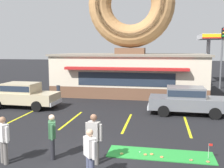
{
  "coord_description": "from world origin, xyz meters",
  "views": [
    {
      "loc": [
        2.55,
        -7.98,
        3.78
      ],
      "look_at": [
        0.07,
        5.0,
        2.0
      ],
      "focal_mm": 42.0,
      "sensor_mm": 36.0,
      "label": 1
    }
  ],
  "objects_px": {
    "car_champagne": "(23,94)",
    "pedestrian_hooded_kid": "(90,153)",
    "pedestrian_leather_jacket_man": "(94,137)",
    "pedestrian_blue_sweater_man": "(3,138)",
    "golf_ball": "(140,152)",
    "traffic_light_pole": "(222,50)",
    "putting_flag_pin": "(210,147)",
    "car_grey": "(187,99)",
    "pedestrian_clipboard_woman": "(52,135)",
    "trash_bin": "(60,91)"
  },
  "relations": [
    {
      "from": "car_champagne",
      "to": "pedestrian_hooded_kid",
      "type": "relative_size",
      "value": 2.98
    },
    {
      "from": "pedestrian_leather_jacket_man",
      "to": "pedestrian_blue_sweater_man",
      "type": "bearing_deg",
      "value": -169.97
    },
    {
      "from": "golf_ball",
      "to": "pedestrian_hooded_kid",
      "type": "bearing_deg",
      "value": -118.34
    },
    {
      "from": "pedestrian_blue_sweater_man",
      "to": "traffic_light_pole",
      "type": "height_order",
      "value": "traffic_light_pole"
    },
    {
      "from": "traffic_light_pole",
      "to": "car_champagne",
      "type": "bearing_deg",
      "value": -142.61
    },
    {
      "from": "pedestrian_hooded_kid",
      "to": "pedestrian_leather_jacket_man",
      "type": "relative_size",
      "value": 0.92
    },
    {
      "from": "putting_flag_pin",
      "to": "pedestrian_leather_jacket_man",
      "type": "relative_size",
      "value": 0.33
    },
    {
      "from": "pedestrian_blue_sweater_man",
      "to": "pedestrian_leather_jacket_man",
      "type": "bearing_deg",
      "value": 10.03
    },
    {
      "from": "car_grey",
      "to": "pedestrian_clipboard_woman",
      "type": "bearing_deg",
      "value": -124.92
    },
    {
      "from": "pedestrian_hooded_kid",
      "to": "traffic_light_pole",
      "type": "xyz_separation_m",
      "value": [
        7.46,
        19.41,
        2.86
      ]
    },
    {
      "from": "car_grey",
      "to": "pedestrian_blue_sweater_man",
      "type": "bearing_deg",
      "value": -129.34
    },
    {
      "from": "car_grey",
      "to": "golf_ball",
      "type": "bearing_deg",
      "value": -109.14
    },
    {
      "from": "car_champagne",
      "to": "pedestrian_hooded_kid",
      "type": "bearing_deg",
      "value": -51.0
    },
    {
      "from": "car_champagne",
      "to": "pedestrian_leather_jacket_man",
      "type": "relative_size",
      "value": 2.73
    },
    {
      "from": "golf_ball",
      "to": "pedestrian_blue_sweater_man",
      "type": "distance_m",
      "value": 4.74
    },
    {
      "from": "putting_flag_pin",
      "to": "pedestrian_blue_sweater_man",
      "type": "relative_size",
      "value": 0.35
    },
    {
      "from": "golf_ball",
      "to": "pedestrian_leather_jacket_man",
      "type": "xyz_separation_m",
      "value": [
        -1.42,
        -1.16,
        0.89
      ]
    },
    {
      "from": "golf_ball",
      "to": "car_grey",
      "type": "bearing_deg",
      "value": 70.86
    },
    {
      "from": "pedestrian_blue_sweater_man",
      "to": "pedestrian_leather_jacket_man",
      "type": "height_order",
      "value": "pedestrian_leather_jacket_man"
    },
    {
      "from": "putting_flag_pin",
      "to": "car_champagne",
      "type": "bearing_deg",
      "value": 149.11
    },
    {
      "from": "pedestrian_blue_sweater_man",
      "to": "golf_ball",
      "type": "bearing_deg",
      "value": 21.09
    },
    {
      "from": "car_grey",
      "to": "traffic_light_pole",
      "type": "height_order",
      "value": "traffic_light_pole"
    },
    {
      "from": "putting_flag_pin",
      "to": "car_grey",
      "type": "bearing_deg",
      "value": 91.84
    },
    {
      "from": "car_champagne",
      "to": "pedestrian_hooded_kid",
      "type": "height_order",
      "value": "car_champagne"
    },
    {
      "from": "pedestrian_leather_jacket_man",
      "to": "trash_bin",
      "type": "xyz_separation_m",
      "value": [
        -5.75,
        11.24,
        -0.44
      ]
    },
    {
      "from": "pedestrian_leather_jacket_man",
      "to": "putting_flag_pin",
      "type": "bearing_deg",
      "value": 15.6
    },
    {
      "from": "car_champagne",
      "to": "pedestrian_blue_sweater_man",
      "type": "relative_size",
      "value": 2.89
    },
    {
      "from": "traffic_light_pole",
      "to": "pedestrian_hooded_kid",
      "type": "bearing_deg",
      "value": -111.04
    },
    {
      "from": "golf_ball",
      "to": "trash_bin",
      "type": "relative_size",
      "value": 0.04
    },
    {
      "from": "putting_flag_pin",
      "to": "car_grey",
      "type": "height_order",
      "value": "car_grey"
    },
    {
      "from": "pedestrian_clipboard_woman",
      "to": "trash_bin",
      "type": "height_order",
      "value": "pedestrian_clipboard_woman"
    },
    {
      "from": "pedestrian_clipboard_woman",
      "to": "trash_bin",
      "type": "relative_size",
      "value": 1.61
    },
    {
      "from": "car_champagne",
      "to": "pedestrian_clipboard_woman",
      "type": "xyz_separation_m",
      "value": [
        5.16,
        -7.2,
        -0.01
      ]
    },
    {
      "from": "car_champagne",
      "to": "pedestrian_clipboard_woman",
      "type": "height_order",
      "value": "car_champagne"
    },
    {
      "from": "car_grey",
      "to": "pedestrian_leather_jacket_man",
      "type": "bearing_deg",
      "value": -115.79
    },
    {
      "from": "trash_bin",
      "to": "traffic_light_pole",
      "type": "height_order",
      "value": "traffic_light_pole"
    },
    {
      "from": "putting_flag_pin",
      "to": "car_grey",
      "type": "distance_m",
      "value": 6.41
    },
    {
      "from": "car_champagne",
      "to": "car_grey",
      "type": "bearing_deg",
      "value": 0.7
    },
    {
      "from": "car_champagne",
      "to": "traffic_light_pole",
      "type": "relative_size",
      "value": 0.79
    },
    {
      "from": "traffic_light_pole",
      "to": "trash_bin",
      "type": "bearing_deg",
      "value": -152.28
    },
    {
      "from": "golf_ball",
      "to": "car_grey",
      "type": "xyz_separation_m",
      "value": [
        2.19,
        6.3,
        0.82
      ]
    },
    {
      "from": "golf_ball",
      "to": "car_champagne",
      "type": "relative_size",
      "value": 0.01
    },
    {
      "from": "putting_flag_pin",
      "to": "car_champagne",
      "type": "relative_size",
      "value": 0.12
    },
    {
      "from": "pedestrian_clipboard_woman",
      "to": "golf_ball",
      "type": "bearing_deg",
      "value": 19.32
    },
    {
      "from": "pedestrian_clipboard_woman",
      "to": "trash_bin",
      "type": "distance_m",
      "value": 11.89
    },
    {
      "from": "car_grey",
      "to": "traffic_light_pole",
      "type": "bearing_deg",
      "value": 69.51
    },
    {
      "from": "car_champagne",
      "to": "pedestrian_hooded_kid",
      "type": "xyz_separation_m",
      "value": [
        6.85,
        -8.46,
        -0.02
      ]
    },
    {
      "from": "golf_ball",
      "to": "traffic_light_pole",
      "type": "relative_size",
      "value": 0.01
    },
    {
      "from": "putting_flag_pin",
      "to": "pedestrian_blue_sweater_man",
      "type": "xyz_separation_m",
      "value": [
        -6.75,
        -1.58,
        0.44
      ]
    },
    {
      "from": "pedestrian_hooded_kid",
      "to": "traffic_light_pole",
      "type": "relative_size",
      "value": 0.27
    }
  ]
}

